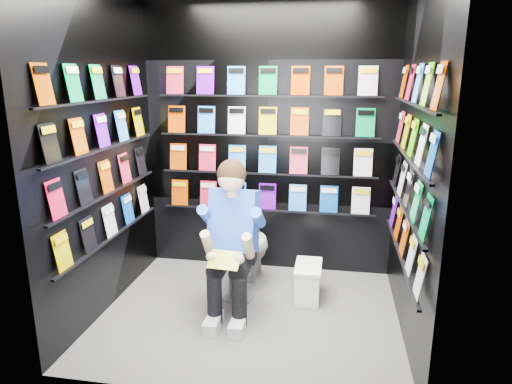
# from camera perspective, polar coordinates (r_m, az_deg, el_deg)

# --- Properties ---
(floor) EXTENTS (2.40, 2.40, 0.00)m
(floor) POSITION_cam_1_polar(r_m,az_deg,el_deg) (3.89, -0.84, -15.07)
(floor) COLOR #60605D
(floor) RESTS_ON ground
(wall_back) EXTENTS (2.40, 0.04, 2.60)m
(wall_back) POSITION_cam_1_polar(r_m,az_deg,el_deg) (4.41, 1.53, 6.47)
(wall_back) COLOR black
(wall_back) RESTS_ON floor
(wall_front) EXTENTS (2.40, 0.04, 2.60)m
(wall_front) POSITION_cam_1_polar(r_m,az_deg,el_deg) (2.48, -5.23, -0.05)
(wall_front) COLOR black
(wall_front) RESTS_ON floor
(wall_left) EXTENTS (0.04, 2.00, 2.60)m
(wall_left) POSITION_cam_1_polar(r_m,az_deg,el_deg) (3.84, -18.85, 4.47)
(wall_left) COLOR black
(wall_left) RESTS_ON floor
(wall_right) EXTENTS (0.04, 2.00, 2.60)m
(wall_right) POSITION_cam_1_polar(r_m,az_deg,el_deg) (3.42, 19.27, 3.27)
(wall_right) COLOR black
(wall_right) RESTS_ON floor
(comics_back) EXTENTS (2.10, 0.06, 1.37)m
(comics_back) POSITION_cam_1_polar(r_m,az_deg,el_deg) (4.38, 1.47, 6.48)
(comics_back) COLOR #D31243
(comics_back) RESTS_ON wall_back
(comics_left) EXTENTS (0.06, 1.70, 1.37)m
(comics_left) POSITION_cam_1_polar(r_m,az_deg,el_deg) (3.82, -18.46, 4.54)
(comics_left) COLOR #D31243
(comics_left) RESTS_ON wall_left
(comics_right) EXTENTS (0.06, 1.70, 1.37)m
(comics_right) POSITION_cam_1_polar(r_m,az_deg,el_deg) (3.42, 18.78, 3.37)
(comics_right) COLOR #D31243
(comics_right) RESTS_ON wall_right
(toilet) EXTENTS (0.48, 0.78, 0.73)m
(toilet) POSITION_cam_1_polar(r_m,az_deg,el_deg) (4.17, -1.51, -7.29)
(toilet) COLOR white
(toilet) RESTS_ON floor
(longbox) EXTENTS (0.21, 0.38, 0.28)m
(longbox) POSITION_cam_1_polar(r_m,az_deg,el_deg) (4.11, 6.50, -11.22)
(longbox) COLOR white
(longbox) RESTS_ON floor
(longbox_lid) EXTENTS (0.23, 0.40, 0.03)m
(longbox_lid) POSITION_cam_1_polar(r_m,az_deg,el_deg) (4.04, 6.56, -9.24)
(longbox_lid) COLOR white
(longbox_lid) RESTS_ON longbox
(reader) EXTENTS (0.58, 0.79, 1.38)m
(reader) POSITION_cam_1_polar(r_m,az_deg,el_deg) (3.69, -2.72, -3.72)
(reader) COLOR blue
(reader) RESTS_ON toilet
(held_comic) EXTENTS (0.25, 0.16, 0.10)m
(held_comic) POSITION_cam_1_polar(r_m,az_deg,el_deg) (3.43, -3.96, -8.48)
(held_comic) COLOR green
(held_comic) RESTS_ON reader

